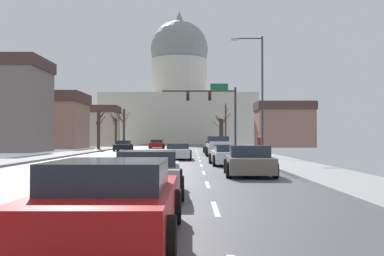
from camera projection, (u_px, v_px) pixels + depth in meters
ground at (151, 158)px, 34.50m from camera, size 20.00×180.00×0.20m
signal_gantry at (214, 103)px, 49.18m from camera, size 7.91×0.41×7.17m
street_lamp_right at (257, 86)px, 34.23m from camera, size 2.40×0.24×8.95m
capitol_building at (178, 99)px, 107.77m from camera, size 34.63×18.19×31.18m
sedan_near_00 at (212, 147)px, 45.71m from camera, size 2.07×4.58×1.23m
pickup_truck_near_01 at (217, 147)px, 39.35m from camera, size 2.21×5.74×1.66m
sedan_near_02 at (177, 152)px, 33.08m from camera, size 1.96×4.28×1.15m
sedan_near_03 at (226, 155)px, 26.52m from camera, size 2.09×4.69×1.17m
sedan_near_04 at (248, 162)px, 19.34m from camera, size 2.15×4.26×1.26m
sedan_near_05 at (147, 174)px, 12.82m from camera, size 2.04×4.35×1.24m
sedan_near_06 at (110, 203)px, 7.16m from camera, size 2.13×4.57×1.26m
sedan_oncoming_00 at (122, 146)px, 53.32m from camera, size 1.99×4.45×1.20m
sedan_oncoming_01 at (155, 144)px, 65.14m from camera, size 2.10×4.39×1.21m
flank_building_00 at (83, 126)px, 81.63m from camera, size 12.07×6.50×7.09m
flank_building_02 at (34, 120)px, 63.56m from camera, size 13.49×8.95×7.67m
flank_building_03 at (283, 124)px, 71.61m from camera, size 8.84×6.38×7.01m
bare_tree_00 at (221, 132)px, 78.65m from camera, size 1.94×1.37×4.85m
bare_tree_01 at (114, 131)px, 65.74m from camera, size 2.07×2.34×4.87m
bare_tree_02 at (219, 131)px, 83.45m from camera, size 2.29×2.21×5.36m
bare_tree_03 at (97, 129)px, 55.53m from camera, size 1.23×1.94×4.94m
bare_tree_04 at (224, 125)px, 71.47m from camera, size 1.17×1.59×6.72m
bare_tree_05 at (122, 127)px, 73.86m from camera, size 2.17×2.35×5.93m
pedestrian_00 at (258, 144)px, 40.11m from camera, size 0.35×0.34×1.60m
bicycle_parked at (265, 152)px, 33.69m from camera, size 0.12×1.77×0.85m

